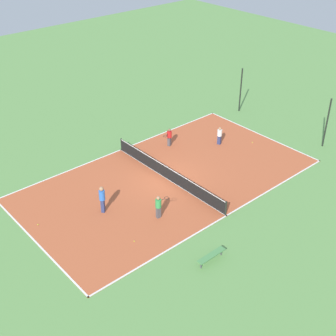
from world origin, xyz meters
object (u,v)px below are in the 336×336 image
bench (211,256)px  tennis_ball_near_net (252,142)px  player_near_blue (102,198)px  tennis_net (168,173)px  player_coach_red (169,136)px  player_far_white (220,135)px  tennis_ball_far_baseline (134,241)px  fence_post_back_right (327,123)px  tennis_ball_left_sideline (38,225)px  player_far_green (158,206)px  fence_post_back_left (241,90)px

bench → tennis_ball_near_net: size_ratio=26.63×
bench → player_near_blue: (-7.35, -1.84, 0.68)m
tennis_net → player_near_blue: bearing=-88.3°
tennis_net → player_near_blue: 5.39m
player_coach_red → player_far_white: 3.82m
player_coach_red → tennis_ball_far_baseline: player_coach_red is taller
fence_post_back_right → tennis_ball_left_sideline: bearing=-104.7°
player_coach_red → fence_post_back_right: bearing=119.4°
player_coach_red → player_far_green: bearing=25.3°
player_coach_red → player_far_white: (2.32, 3.03, -0.00)m
player_near_blue → tennis_ball_near_net: size_ratio=26.68×
fence_post_back_left → player_near_blue: bearing=-75.8°
player_coach_red → fence_post_back_right: (7.68, 8.77, 1.12)m
tennis_net → player_far_white: (-1.15, 6.18, 0.29)m
player_far_white → player_near_blue: bearing=-99.1°
tennis_ball_far_baseline → tennis_ball_near_net: bearing=103.0°
fence_post_back_left → fence_post_back_right: size_ratio=1.00×
player_near_blue → player_far_green: (2.63, 2.18, -0.19)m
player_far_white → bench: bearing=-63.8°
fence_post_back_left → tennis_ball_far_baseline: bearing=-66.0°
player_far_white → fence_post_back_right: fence_post_back_right is taller
bench → player_coach_red: 12.85m
tennis_ball_near_net → tennis_ball_far_baseline: same height
player_far_white → tennis_ball_near_net: 2.71m
player_far_white → fence_post_back_right: bearing=31.4°
bench → player_far_white: size_ratio=1.27×
player_far_white → tennis_ball_near_net: size_ratio=20.99×
tennis_ball_left_sideline → fence_post_back_right: size_ratio=0.02×
tennis_ball_far_baseline → fence_post_back_right: fence_post_back_right is taller
fence_post_back_left → player_coach_red: bearing=-85.2°
bench → player_far_white: player_far_white is taller
tennis_ball_near_net → tennis_ball_left_sideline: size_ratio=1.00×
tennis_ball_near_net → fence_post_back_left: 6.17m
bench → tennis_ball_left_sideline: bearing=121.9°
fence_post_back_left → fence_post_back_right: bearing=0.0°
tennis_ball_far_baseline → player_far_green: bearing=108.1°
player_far_green → tennis_ball_far_baseline: (0.81, -2.47, -0.83)m
bench → fence_post_back_left: 19.45m
player_coach_red → player_far_green: 8.90m
player_coach_red → fence_post_back_left: fence_post_back_left is taller
player_coach_red → tennis_ball_near_net: size_ratio=20.84×
player_near_blue → tennis_ball_left_sideline: (-1.44, -3.63, -1.01)m
tennis_ball_left_sideline → tennis_ball_far_baseline: bearing=34.4°
tennis_net → fence_post_back_right: size_ratio=2.74×
tennis_net → fence_post_back_left: size_ratio=2.74×
bench → fence_post_back_left: fence_post_back_left is taller
player_far_green → fence_post_back_left: fence_post_back_left is taller
tennis_ball_far_baseline → fence_post_back_left: bearing=114.0°
player_coach_red → player_far_white: bearing=123.3°
tennis_net → tennis_ball_near_net: (0.40, 8.27, -0.47)m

